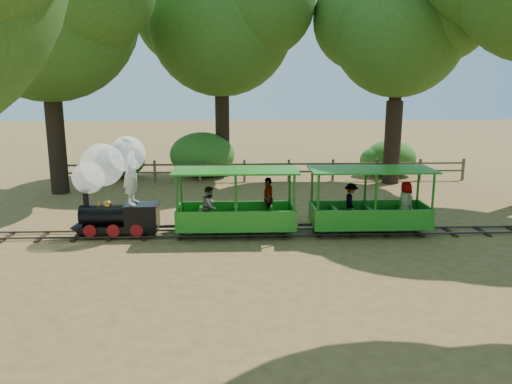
{
  "coord_description": "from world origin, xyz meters",
  "views": [
    {
      "loc": [
        -1.36,
        -14.06,
        4.4
      ],
      "look_at": [
        -0.78,
        0.5,
        1.18
      ],
      "focal_mm": 35.0,
      "sensor_mm": 36.0,
      "label": 1
    }
  ],
  "objects_px": {
    "carriage_front": "(237,209)",
    "carriage_rear": "(371,208)",
    "fence": "(267,169)",
    "locomotive": "(112,179)"
  },
  "relations": [
    {
      "from": "locomotive",
      "to": "carriage_rear",
      "type": "relative_size",
      "value": 0.83
    },
    {
      "from": "carriage_front",
      "to": "fence",
      "type": "bearing_deg",
      "value": 80.45
    },
    {
      "from": "carriage_rear",
      "to": "fence",
      "type": "distance_m",
      "value": 8.38
    },
    {
      "from": "locomotive",
      "to": "carriage_rear",
      "type": "distance_m",
      "value": 7.6
    },
    {
      "from": "carriage_rear",
      "to": "fence",
      "type": "bearing_deg",
      "value": 108.16
    },
    {
      "from": "carriage_front",
      "to": "carriage_rear",
      "type": "xyz_separation_m",
      "value": [
        3.96,
        0.02,
        -0.01
      ]
    },
    {
      "from": "locomotive",
      "to": "fence",
      "type": "bearing_deg",
      "value": 58.16
    },
    {
      "from": "carriage_front",
      "to": "fence",
      "type": "height_order",
      "value": "carriage_front"
    },
    {
      "from": "carriage_front",
      "to": "fence",
      "type": "relative_size",
      "value": 0.2
    },
    {
      "from": "fence",
      "to": "locomotive",
      "type": "bearing_deg",
      "value": -121.84
    }
  ]
}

